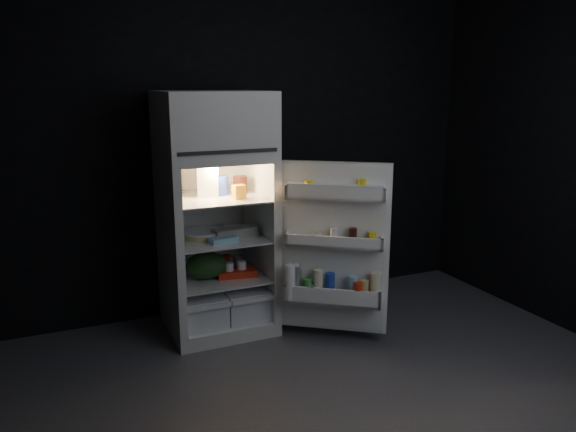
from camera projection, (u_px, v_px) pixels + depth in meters
name	position (u px, v px, depth m)	size (l,w,h in m)	color
floor	(350.00, 399.00, 3.34)	(4.00, 3.40, 0.00)	#505055
wall_back	(249.00, 144.00, 4.54)	(4.00, 0.00, 2.70)	black
refrigerator	(215.00, 205.00, 4.13)	(0.76, 0.71, 1.78)	white
fridge_door	(334.00, 252.00, 3.93)	(0.70, 0.58, 1.22)	white
milk_jug	(208.00, 180.00, 4.09)	(0.15, 0.15, 0.24)	white
mayo_jar	(221.00, 186.00, 4.13)	(0.11, 0.11, 0.14)	#1C349C
jam_jar	(240.00, 185.00, 4.20)	(0.11, 0.11, 0.13)	black
amber_bottle	(174.00, 182.00, 4.05)	(0.09, 0.09, 0.22)	#B06E1C
small_carton	(239.00, 192.00, 4.00)	(0.09, 0.06, 0.10)	orange
egg_carton	(235.00, 232.00, 4.13)	(0.32, 0.12, 0.07)	gray
pie	(203.00, 234.00, 4.13)	(0.31, 0.31, 0.04)	tan
flat_package	(223.00, 240.00, 3.99)	(0.20, 0.10, 0.04)	#85BBCF
wrapped_pkg	(232.00, 228.00, 4.29)	(0.11, 0.09, 0.05)	beige
produce_bag	(206.00, 265.00, 4.13)	(0.31, 0.26, 0.20)	#193815
yogurt_tray	(237.00, 273.00, 4.19)	(0.29, 0.16, 0.05)	red
small_can_red	(226.00, 261.00, 4.41)	(0.06, 0.06, 0.09)	red
small_can_silver	(238.00, 262.00, 4.39)	(0.07, 0.07, 0.09)	silver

